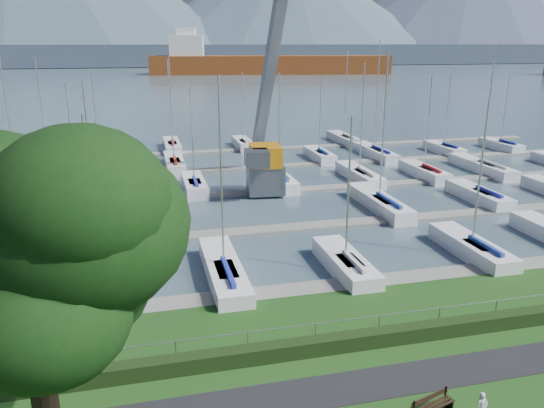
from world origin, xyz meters
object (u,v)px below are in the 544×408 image
object	(u,v)px
bench_right	(432,406)
tree	(47,241)
person	(482,404)
crane	(267,130)

from	to	relation	value
bench_right	tree	bearing A→B (deg)	166.73
bench_right	person	size ratio (longest dim) A/B	1.56
person	crane	bearing A→B (deg)	84.88
person	crane	distance (m)	32.89
bench_right	person	bearing A→B (deg)	-34.38
bench_right	tree	xyz separation A→B (m)	(-11.92, -0.79, 7.67)
bench_right	crane	world-z (taller)	crane
person	tree	bearing A→B (deg)	175.78
tree	crane	world-z (taller)	crane
person	tree	world-z (taller)	tree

